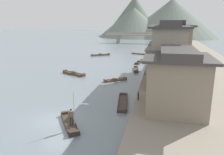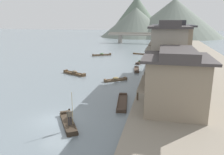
% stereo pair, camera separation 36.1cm
% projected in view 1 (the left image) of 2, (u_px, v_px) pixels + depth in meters
% --- Properties ---
extents(ground_plane, '(400.00, 400.00, 0.00)m').
position_uv_depth(ground_plane, '(55.00, 120.00, 21.92)').
color(ground_plane, slate).
extents(riverbank_right, '(18.00, 110.00, 0.87)m').
position_uv_depth(riverbank_right, '(191.00, 65.00, 46.86)').
color(riverbank_right, gray).
rests_on(riverbank_right, ground).
extents(boat_foreground_poled, '(3.41, 4.49, 0.46)m').
position_uv_depth(boat_foreground_poled, '(70.00, 123.00, 20.96)').
color(boat_foreground_poled, '#33281E').
rests_on(boat_foreground_poled, ground).
extents(boatman_person, '(0.45, 0.46, 3.04)m').
position_uv_depth(boatman_person, '(71.00, 115.00, 19.67)').
color(boatman_person, black).
rests_on(boatman_person, boat_foreground_poled).
extents(boat_moored_nearest, '(4.99, 3.02, 0.74)m').
position_uv_depth(boat_moored_nearest, '(74.00, 73.00, 40.14)').
color(boat_moored_nearest, brown).
rests_on(boat_moored_nearest, ground).
extents(boat_moored_second, '(3.60, 2.98, 0.64)m').
position_uv_depth(boat_moored_second, '(115.00, 79.00, 36.06)').
color(boat_moored_second, brown).
rests_on(boat_moored_second, ground).
extents(boat_moored_third, '(1.47, 4.53, 0.44)m').
position_uv_depth(boat_moored_third, '(136.00, 70.00, 43.49)').
color(boat_moored_third, '#423328').
rests_on(boat_moored_third, ground).
extents(boat_moored_far, '(1.78, 4.81, 0.71)m').
position_uv_depth(boat_moored_far, '(139.00, 62.00, 51.19)').
color(boat_moored_far, '#423328').
rests_on(boat_moored_far, ground).
extents(boat_midriver_drifting, '(4.15, 1.90, 0.35)m').
position_uv_depth(boat_midriver_drifting, '(139.00, 54.00, 63.83)').
color(boat_midriver_drifting, brown).
rests_on(boat_midriver_drifting, ground).
extents(boat_midriver_upstream, '(4.95, 3.60, 0.72)m').
position_uv_depth(boat_midriver_upstream, '(100.00, 55.00, 61.49)').
color(boat_midriver_upstream, brown).
rests_on(boat_midriver_upstream, ground).
extents(boat_upstream_distant, '(1.42, 4.28, 0.44)m').
position_uv_depth(boat_upstream_distant, '(147.00, 50.00, 71.00)').
color(boat_upstream_distant, '#423328').
rests_on(boat_upstream_distant, ground).
extents(boat_crossing_west, '(1.86, 5.78, 0.41)m').
position_uv_depth(boat_crossing_west, '(123.00, 102.00, 26.31)').
color(boat_crossing_west, '#423328').
rests_on(boat_crossing_west, ground).
extents(house_waterfront_nearest, '(6.62, 6.81, 6.14)m').
position_uv_depth(house_waterfront_nearest, '(176.00, 81.00, 21.63)').
color(house_waterfront_nearest, gray).
rests_on(house_waterfront_nearest, riverbank_right).
extents(house_waterfront_second, '(5.19, 5.58, 8.74)m').
position_uv_depth(house_waterfront_second, '(168.00, 56.00, 27.84)').
color(house_waterfront_second, gray).
rests_on(house_waterfront_second, riverbank_right).
extents(house_waterfront_tall, '(6.42, 7.81, 8.74)m').
position_uv_depth(house_waterfront_tall, '(170.00, 49.00, 34.56)').
color(house_waterfront_tall, gray).
rests_on(house_waterfront_tall, riverbank_right).
extents(house_waterfront_narrow, '(5.56, 5.59, 6.14)m').
position_uv_depth(house_waterfront_narrow, '(166.00, 51.00, 41.71)').
color(house_waterfront_narrow, gray).
rests_on(house_waterfront_narrow, riverbank_right).
extents(mooring_post_dock_near, '(0.20, 0.20, 0.95)m').
position_uv_depth(mooring_post_dock_near, '(138.00, 96.00, 24.95)').
color(mooring_post_dock_near, '#473828').
rests_on(mooring_post_dock_near, riverbank_right).
extents(mooring_post_dock_mid, '(0.20, 0.20, 0.86)m').
position_uv_depth(mooring_post_dock_mid, '(145.00, 74.00, 35.31)').
color(mooring_post_dock_mid, '#473828').
rests_on(mooring_post_dock_mid, riverbank_right).
extents(mooring_post_dock_far, '(0.20, 0.20, 0.77)m').
position_uv_depth(mooring_post_dock_far, '(148.00, 65.00, 42.53)').
color(mooring_post_dock_far, '#473828').
rests_on(mooring_post_dock_far, riverbank_right).
extents(stone_bridge, '(26.20, 2.40, 4.48)m').
position_uv_depth(stone_bridge, '(137.00, 36.00, 93.35)').
color(stone_bridge, gray).
rests_on(stone_bridge, ground).
extents(hill_far_west, '(37.97, 37.97, 24.71)m').
position_uv_depth(hill_far_west, '(134.00, 16.00, 148.60)').
color(hill_far_west, '#5B6B5B').
rests_on(hill_far_west, ground).
extents(hill_far_centre, '(40.79, 40.79, 16.51)m').
position_uv_depth(hill_far_centre, '(134.00, 22.00, 128.66)').
color(hill_far_centre, slate).
rests_on(hill_far_centre, ground).
extents(hill_far_east, '(55.49, 55.49, 21.44)m').
position_uv_depth(hill_far_east, '(172.00, 18.00, 128.34)').
color(hill_far_east, slate).
rests_on(hill_far_east, ground).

